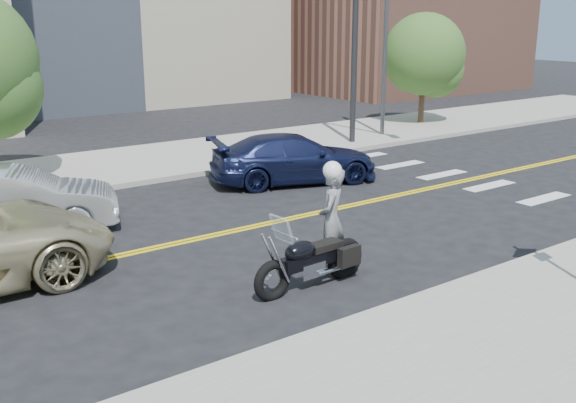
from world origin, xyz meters
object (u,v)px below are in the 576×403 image
(parked_car_blue, at_px, (294,158))
(motorcyclist, at_px, (332,216))
(motorcycle, at_px, (311,248))
(parked_car_silver, at_px, (16,200))

(parked_car_blue, bearing_deg, motorcyclist, 166.90)
(motorcycle, height_order, parked_car_blue, motorcycle)
(motorcycle, distance_m, parked_car_blue, 7.65)
(parked_car_silver, bearing_deg, motorcyclist, -125.02)
(motorcyclist, relative_size, parked_car_silver, 0.48)
(parked_car_silver, height_order, parked_car_blue, parked_car_silver)
(motorcyclist, height_order, parked_car_silver, motorcyclist)
(motorcycle, xyz_separation_m, parked_car_silver, (-3.16, 6.26, -0.01))
(parked_car_silver, distance_m, parked_car_blue, 7.56)
(parked_car_silver, bearing_deg, parked_car_blue, -69.33)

